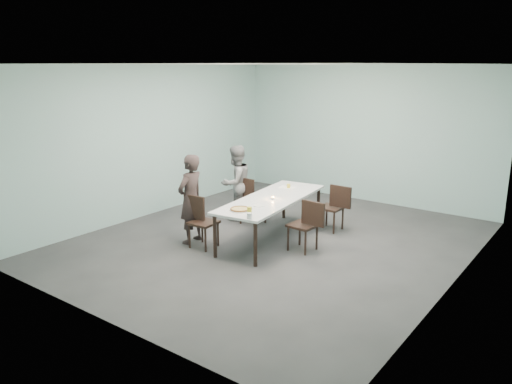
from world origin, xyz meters
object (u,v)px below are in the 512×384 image
Objects in this scene: chair_far_left at (250,198)px; amber_tumbler at (289,186)px; side_plate at (259,206)px; chair_near_left at (200,218)px; water_tumbler at (249,216)px; table at (272,201)px; chair_far_right at (335,205)px; tealight at (273,198)px; diner_far at (236,183)px; diner_near at (191,199)px; pizza at (240,209)px; beer_glass at (249,212)px; chair_near_right at (307,222)px.

chair_far_left is 10.88× the size of amber_tumbler.
chair_near_left is at bearing -151.72° from side_plate.
chair_far_left is 1.48m from side_plate.
water_tumbler reaches higher than side_plate.
table is 0.78m from amber_tumbler.
chair_far_right reaches higher than tealight.
diner_far is at bearing -168.56° from amber_tumbler.
chair_near_left is 0.38m from diner_near.
diner_far is at bearing 154.52° from tealight.
amber_tumbler reaches higher than side_plate.
chair_far_right reaches higher than pizza.
table is at bearing 129.32° from diner_near.
chair_far_right is (1.43, 2.08, 0.00)m from chair_near_left.
chair_far_right is 0.56× the size of diner_near.
pizza is (1.27, -1.47, 0.03)m from diner_far.
table is 14.94× the size of side_plate.
beer_glass is (0.23, -0.56, 0.07)m from side_plate.
table is 0.56m from side_plate.
pizza is 0.85m from tealight.
chair_near_right is 1.13m from pizza.
table is at bearing 92.17° from pizza.
chair_far_left is 0.56× the size of diner_near.
chair_near_right is at bearing 69.80° from water_tumbler.
chair_near_left is 1.79m from chair_near_right.
chair_far_left is at bearing 127.09° from water_tumbler.
chair_far_right is at bearing 70.92° from side_plate.
chair_near_right is at bearing -5.66° from tealight.
chair_far_left is 9.67× the size of water_tumbler.
chair_near_right is 4.83× the size of side_plate.
pizza is at bearing -83.86° from amber_tumbler.
pizza is (0.91, -1.45, 0.27)m from chair_far_left.
chair_near_right is (1.68, -0.67, 0.00)m from chair_far_left.
beer_glass is at bearing 50.61° from diner_far.
chair_far_left is 1.64m from chair_far_right.
diner_far is 18.51× the size of amber_tumbler.
diner_near is (-0.26, 0.07, 0.27)m from chair_near_left.
tealight is at bearing 71.19° from diner_far.
tealight is (0.07, -0.08, 0.08)m from table.
tealight is (-0.28, 1.03, -0.05)m from beer_glass.
amber_tumbler is at bearing 96.14° from pizza.
chair_near_left is 1.91m from amber_tumbler.
chair_far_right reaches higher than water_tumbler.
diner_far is at bearing 15.52° from chair_far_right.
beer_glass is 2.68× the size of tealight.
diner_far reaches higher than water_tumbler.
table is 3.09× the size of chair_near_right.
chair_far_left is 15.54× the size of tealight.
diner_near reaches higher than amber_tumbler.
chair_far_left is 0.82m from amber_tumbler.
chair_far_left reaches higher than side_plate.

